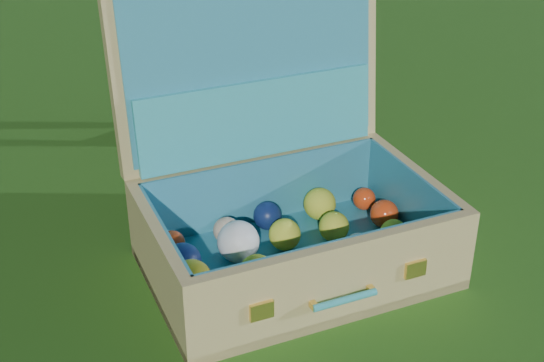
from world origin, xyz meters
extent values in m
plane|color=#215114|center=(0.00, 0.00, 0.00)|extent=(60.00, 60.00, 0.00)
cube|color=tan|center=(0.20, 0.08, 0.01)|extent=(0.72, 0.56, 0.02)
cube|color=tan|center=(0.15, -0.12, 0.10)|extent=(0.63, 0.17, 0.19)
cube|color=tan|center=(0.24, 0.27, 0.10)|extent=(0.63, 0.17, 0.19)
cube|color=tan|center=(-0.10, 0.15, 0.10)|extent=(0.11, 0.38, 0.19)
cube|color=tan|center=(0.50, 0.01, 0.10)|extent=(0.11, 0.38, 0.19)
cube|color=teal|center=(0.20, 0.08, 0.03)|extent=(0.67, 0.51, 0.01)
cube|color=teal|center=(0.15, -0.11, 0.11)|extent=(0.58, 0.14, 0.17)
cube|color=teal|center=(0.24, 0.26, 0.11)|extent=(0.58, 0.14, 0.17)
cube|color=teal|center=(-0.09, 0.14, 0.11)|extent=(0.09, 0.37, 0.17)
cube|color=teal|center=(0.48, 0.01, 0.11)|extent=(0.09, 0.37, 0.17)
cube|color=tan|center=(0.25, 0.33, 0.40)|extent=(0.64, 0.23, 0.43)
cube|color=teal|center=(0.25, 0.31, 0.41)|extent=(0.59, 0.18, 0.38)
cube|color=teal|center=(0.24, 0.28, 0.29)|extent=(0.57, 0.17, 0.18)
cube|color=#F2C659|center=(-0.02, -0.10, 0.10)|extent=(0.05, 0.02, 0.04)
cube|color=#F2C659|center=(0.31, -0.18, 0.10)|extent=(0.05, 0.02, 0.04)
cylinder|color=teal|center=(0.14, -0.15, 0.08)|extent=(0.14, 0.05, 0.01)
cube|color=#F2C659|center=(0.08, -0.13, 0.08)|extent=(0.02, 0.02, 0.01)
cube|color=#F2C659|center=(0.21, -0.16, 0.08)|extent=(0.02, 0.02, 0.01)
sphere|color=gold|center=(-0.07, -0.01, 0.06)|extent=(0.07, 0.07, 0.07)
sphere|color=yellow|center=(0.06, -0.03, 0.06)|extent=(0.07, 0.07, 0.07)
sphere|color=silver|center=(0.16, -0.06, 0.07)|extent=(0.09, 0.09, 0.09)
sphere|color=beige|center=(0.29, -0.10, 0.08)|extent=(0.10, 0.10, 0.10)
sphere|color=red|center=(0.40, -0.12, 0.06)|extent=(0.05, 0.05, 0.05)
sphere|color=gold|center=(-0.06, 0.09, 0.07)|extent=(0.09, 0.09, 0.09)
sphere|color=yellow|center=(0.07, 0.05, 0.07)|extent=(0.07, 0.07, 0.07)
sphere|color=red|center=(0.19, 0.04, 0.05)|extent=(0.05, 0.05, 0.05)
sphere|color=silver|center=(0.32, 0.00, 0.06)|extent=(0.06, 0.06, 0.06)
sphere|color=yellow|center=(0.42, -0.01, 0.06)|extent=(0.06, 0.06, 0.06)
sphere|color=#101F50|center=(-0.04, 0.17, 0.07)|extent=(0.08, 0.08, 0.08)
sphere|color=silver|center=(0.10, 0.15, 0.08)|extent=(0.09, 0.09, 0.09)
sphere|color=yellow|center=(0.21, 0.12, 0.07)|extent=(0.07, 0.07, 0.07)
sphere|color=yellow|center=(0.32, 0.09, 0.07)|extent=(0.07, 0.07, 0.07)
sphere|color=#EA3E13|center=(0.46, 0.06, 0.06)|extent=(0.07, 0.07, 0.07)
sphere|color=#EA3E13|center=(-0.01, 0.26, 0.06)|extent=(0.06, 0.06, 0.06)
sphere|color=beige|center=(0.11, 0.23, 0.06)|extent=(0.06, 0.06, 0.06)
sphere|color=#101F50|center=(0.23, 0.22, 0.06)|extent=(0.07, 0.07, 0.07)
sphere|color=yellow|center=(0.35, 0.18, 0.07)|extent=(0.08, 0.08, 0.08)
sphere|color=#EA3E13|center=(0.47, 0.15, 0.06)|extent=(0.06, 0.06, 0.06)
camera|label=1|loc=(-0.68, -1.03, 1.00)|focal=50.00mm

